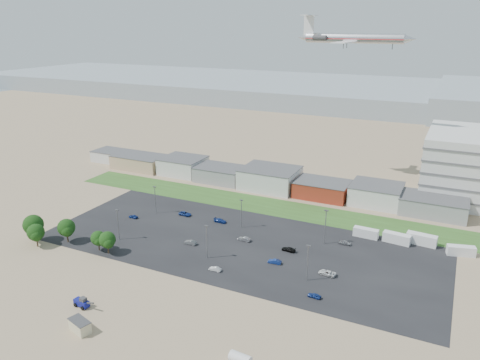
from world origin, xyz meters
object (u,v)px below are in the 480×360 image
Objects in this scene: parked_car_4 at (191,242)px; parked_car_6 at (220,221)px; parked_car_1 at (275,261)px; parked_car_0 at (327,273)px; airliner at (354,38)px; parked_car_13 at (215,269)px; parked_car_5 at (133,216)px; parked_car_8 at (345,243)px; parked_car_2 at (314,296)px; parked_car_7 at (244,239)px; portable_shed at (80,326)px; parked_car_12 at (289,249)px; tree_far_left at (34,227)px; box_trailer_a at (366,233)px; telehandler at (81,302)px; parked_car_9 at (185,214)px; storage_tank_nw at (240,358)px; parked_car_10 at (98,239)px.

parked_car_4 is 18.39m from parked_car_6.
parked_car_4 is (-27.34, 0.06, 0.03)m from parked_car_1.
parked_car_1 is at bearing -83.67° from parked_car_0.
parked_car_13 is at bearing -94.34° from airliner.
parked_car_13 is (-13.12, -88.31, -57.53)m from airliner.
airliner is at bearing 143.73° from parked_car_5.
parked_car_4 is at bearing 114.00° from parked_car_8.
parked_car_0 reaches higher than parked_car_2.
parked_car_7 reaches higher than parked_car_2.
portable_shed is 62.60m from parked_car_0.
parked_car_12 is at bearing -85.20° from airliner.
tree_far_left is at bearing -80.06° from parked_car_2.
parked_car_2 is at bearing -76.40° from airliner.
parked_car_7 is 30.54m from parked_car_8.
box_trailer_a reaches higher than parked_car_12.
telehandler reaches higher than parked_car_9.
telehandler is 43.17m from tree_far_left.
storage_tank_nw is at bearing 172.97° from parked_car_8.
parked_car_6 is at bearing 121.23° from storage_tank_nw.
airliner is at bearing 53.51° from tree_far_left.
box_trailer_a is 102.13m from tree_far_left.
parked_car_7 is 19.96m from parked_car_13.
tree_far_left is at bearing -84.15° from parked_car_13.
airliner is at bearing -24.11° from parked_car_6.
tree_far_left is 64.15m from parked_car_7.
parked_car_0 is 58.59m from parked_car_9.
parked_car_8 is at bearing -72.49° from parked_car_10.
storage_tank_nw is at bearing -148.28° from parked_car_6.
airliner is 107.26m from parked_car_2.
parked_car_1 is at bearing -122.71° from parked_car_2.
telehandler is at bearing -125.56° from box_trailer_a.
parked_car_2 is 63.43m from parked_car_9.
parked_car_10 is 1.24× the size of parked_car_13.
box_trailer_a is 34.23m from parked_car_1.
portable_shed is at bearing -119.37° from box_trailer_a.
storage_tank_nw is 50.00m from parked_car_12.
parked_car_2 is 0.84× the size of parked_car_7.
parked_car_2 is at bearing 76.54° from parked_car_5.
parked_car_0 reaches higher than parked_car_8.
parked_car_4 is 28.98m from parked_car_10.
box_trailer_a is 0.16× the size of airliner.
parked_car_10 is (-73.83, -38.40, -0.82)m from box_trailer_a.
parked_car_5 is at bearing -2.61° from parked_car_10.
parked_car_12 is at bearing 99.15° from storage_tank_nw.
parked_car_5 reaches higher than parked_car_13.
parked_car_6 is (-42.00, 30.16, 0.07)m from parked_car_2.
portable_shed is 1.60× the size of parked_car_13.
parked_car_8 reaches higher than parked_car_10.
storage_tank_nw is at bearing -2.76° from parked_car_0.
parked_car_2 is (41.96, 34.67, -0.80)m from portable_shed.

